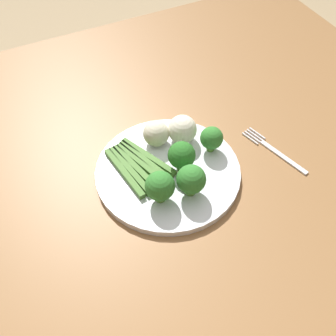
{
  "coord_description": "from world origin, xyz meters",
  "views": [
    {
      "loc": [
        -0.18,
        -0.52,
        1.4
      ],
      "look_at": [
        0.04,
        -0.06,
        0.77
      ],
      "focal_mm": 43.64,
      "sensor_mm": 36.0,
      "label": 1
    }
  ],
  "objects_px": {
    "dining_table": "(139,189)",
    "cauliflower_near_center": "(182,129)",
    "asparagus_bundle": "(137,165)",
    "broccoli_back": "(182,156)",
    "fork": "(274,150)",
    "broccoli_back_right": "(212,138)",
    "cauliflower_right": "(156,133)",
    "broccoli_front": "(191,180)",
    "plate": "(168,172)",
    "broccoli_left": "(160,186)"
  },
  "relations": [
    {
      "from": "plate",
      "to": "broccoli_left",
      "type": "xyz_separation_m",
      "value": [
        -0.05,
        -0.06,
        0.05
      ]
    },
    {
      "from": "dining_table",
      "to": "broccoli_left",
      "type": "bearing_deg",
      "value": -90.26
    },
    {
      "from": "dining_table",
      "to": "broccoli_back",
      "type": "height_order",
      "value": "broccoli_back"
    },
    {
      "from": "broccoli_back_right",
      "to": "cauliflower_near_center",
      "type": "bearing_deg",
      "value": 128.13
    },
    {
      "from": "broccoli_back",
      "to": "fork",
      "type": "height_order",
      "value": "broccoli_back"
    },
    {
      "from": "broccoli_front",
      "to": "cauliflower_near_center",
      "type": "height_order",
      "value": "broccoli_front"
    },
    {
      "from": "plate",
      "to": "cauliflower_right",
      "type": "distance_m",
      "value": 0.09
    },
    {
      "from": "broccoli_back",
      "to": "cauliflower_right",
      "type": "relative_size",
      "value": 1.22
    },
    {
      "from": "broccoli_back_right",
      "to": "asparagus_bundle",
      "type": "bearing_deg",
      "value": 171.93
    },
    {
      "from": "fork",
      "to": "broccoli_front",
      "type": "bearing_deg",
      "value": 81.77
    },
    {
      "from": "broccoli_back",
      "to": "cauliflower_near_center",
      "type": "distance_m",
      "value": 0.08
    },
    {
      "from": "plate",
      "to": "broccoli_back",
      "type": "relative_size",
      "value": 4.34
    },
    {
      "from": "broccoli_front",
      "to": "cauliflower_right",
      "type": "xyz_separation_m",
      "value": [
        -0.0,
        0.15,
        -0.01
      ]
    },
    {
      "from": "broccoli_back",
      "to": "broccoli_front",
      "type": "bearing_deg",
      "value": -100.96
    },
    {
      "from": "broccoli_back_right",
      "to": "fork",
      "type": "distance_m",
      "value": 0.15
    },
    {
      "from": "broccoli_left",
      "to": "fork",
      "type": "relative_size",
      "value": 0.42
    },
    {
      "from": "broccoli_back_right",
      "to": "cauliflower_right",
      "type": "bearing_deg",
      "value": 144.12
    },
    {
      "from": "broccoli_back_right",
      "to": "broccoli_left",
      "type": "bearing_deg",
      "value": -155.23
    },
    {
      "from": "broccoli_front",
      "to": "plate",
      "type": "bearing_deg",
      "value": 101.1
    },
    {
      "from": "plate",
      "to": "broccoli_front",
      "type": "xyz_separation_m",
      "value": [
        0.01,
        -0.07,
        0.05
      ]
    },
    {
      "from": "broccoli_back",
      "to": "fork",
      "type": "xyz_separation_m",
      "value": [
        0.21,
        -0.03,
        -0.05
      ]
    },
    {
      "from": "broccoli_front",
      "to": "cauliflower_right",
      "type": "distance_m",
      "value": 0.15
    },
    {
      "from": "cauliflower_right",
      "to": "broccoli_front",
      "type": "bearing_deg",
      "value": -88.82
    },
    {
      "from": "dining_table",
      "to": "broccoli_left",
      "type": "relative_size",
      "value": 20.91
    },
    {
      "from": "plate",
      "to": "cauliflower_right",
      "type": "height_order",
      "value": "cauliflower_right"
    },
    {
      "from": "broccoli_front",
      "to": "broccoli_back_right",
      "type": "bearing_deg",
      "value": 41.65
    },
    {
      "from": "broccoli_front",
      "to": "broccoli_back",
      "type": "bearing_deg",
      "value": 79.04
    },
    {
      "from": "broccoli_left",
      "to": "broccoli_front",
      "type": "height_order",
      "value": "same"
    },
    {
      "from": "plate",
      "to": "broccoli_back_right",
      "type": "height_order",
      "value": "broccoli_back_right"
    },
    {
      "from": "cauliflower_right",
      "to": "asparagus_bundle",
      "type": "bearing_deg",
      "value": -144.78
    },
    {
      "from": "broccoli_left",
      "to": "fork",
      "type": "xyz_separation_m",
      "value": [
        0.28,
        0.02,
        -0.05
      ]
    },
    {
      "from": "dining_table",
      "to": "broccoli_left",
      "type": "xyz_separation_m",
      "value": [
        -0.0,
        -0.11,
        0.14
      ]
    },
    {
      "from": "broccoli_left",
      "to": "cauliflower_near_center",
      "type": "xyz_separation_m",
      "value": [
        0.11,
        0.12,
        -0.01
      ]
    },
    {
      "from": "broccoli_left",
      "to": "broccoli_back",
      "type": "xyz_separation_m",
      "value": [
        0.07,
        0.05,
        -0.0
      ]
    },
    {
      "from": "dining_table",
      "to": "cauliflower_near_center",
      "type": "distance_m",
      "value": 0.17
    },
    {
      "from": "plate",
      "to": "cauliflower_right",
      "type": "xyz_separation_m",
      "value": [
        0.01,
        0.08,
        0.04
      ]
    },
    {
      "from": "cauliflower_near_center",
      "to": "fork",
      "type": "distance_m",
      "value": 0.2
    },
    {
      "from": "broccoli_front",
      "to": "cauliflower_near_center",
      "type": "relative_size",
      "value": 1.12
    },
    {
      "from": "cauliflower_near_center",
      "to": "cauliflower_right",
      "type": "xyz_separation_m",
      "value": [
        -0.05,
        0.02,
        -0.0
      ]
    },
    {
      "from": "broccoli_back_right",
      "to": "broccoli_back",
      "type": "height_order",
      "value": "broccoli_back"
    },
    {
      "from": "dining_table",
      "to": "cauliflower_near_center",
      "type": "bearing_deg",
      "value": 3.44
    },
    {
      "from": "plate",
      "to": "fork",
      "type": "bearing_deg",
      "value": -10.33
    },
    {
      "from": "cauliflower_right",
      "to": "fork",
      "type": "bearing_deg",
      "value": -28.52
    },
    {
      "from": "broccoli_left",
      "to": "broccoli_front",
      "type": "relative_size",
      "value": 1.0
    },
    {
      "from": "asparagus_bundle",
      "to": "broccoli_back",
      "type": "xyz_separation_m",
      "value": [
        0.08,
        -0.04,
        0.03
      ]
    },
    {
      "from": "asparagus_bundle",
      "to": "fork",
      "type": "height_order",
      "value": "asparagus_bundle"
    },
    {
      "from": "dining_table",
      "to": "broccoli_back",
      "type": "xyz_separation_m",
      "value": [
        0.07,
        -0.06,
        0.14
      ]
    },
    {
      "from": "broccoli_left",
      "to": "cauliflower_near_center",
      "type": "bearing_deg",
      "value": 47.88
    },
    {
      "from": "fork",
      "to": "asparagus_bundle",
      "type": "bearing_deg",
      "value": 59.84
    },
    {
      "from": "plate",
      "to": "fork",
      "type": "height_order",
      "value": "plate"
    }
  ]
}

